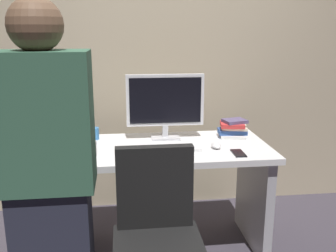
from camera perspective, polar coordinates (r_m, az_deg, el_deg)
name	(u,v)px	position (r m, az deg, el deg)	size (l,w,h in m)	color
ground_plane	(167,247)	(2.85, -0.13, -17.65)	(9.00, 9.00, 0.00)	#3D3842
wall_back	(156,30)	(3.18, -1.84, 14.19)	(6.40, 0.10, 3.00)	tan
desk	(167,180)	(2.61, -0.13, -8.04)	(1.36, 0.69, 0.76)	white
office_chair	(158,252)	(2.01, -1.57, -18.32)	(0.52, 0.52, 0.94)	black
person_at_desk	(49,189)	(1.75, -17.41, -8.95)	(0.40, 0.24, 1.64)	#262838
monitor	(165,103)	(2.64, -0.42, 3.48)	(0.54, 0.14, 0.46)	silver
keyboard	(167,148)	(2.45, -0.10, -3.38)	(0.43, 0.13, 0.02)	white
mouse	(216,146)	(2.50, 7.22, -2.94)	(0.06, 0.10, 0.03)	white
cup_near_keyboard	(91,149)	(2.35, -11.42, -3.41)	(0.07, 0.07, 0.10)	silver
cup_by_monitor	(94,134)	(2.72, -11.05, -1.12)	(0.07, 0.07, 0.08)	#3372B2
book_stack	(233,129)	(2.76, 9.75, -0.38)	(0.22, 0.19, 0.13)	white
cell_phone	(238,153)	(2.41, 10.52, -4.03)	(0.07, 0.14, 0.01)	black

